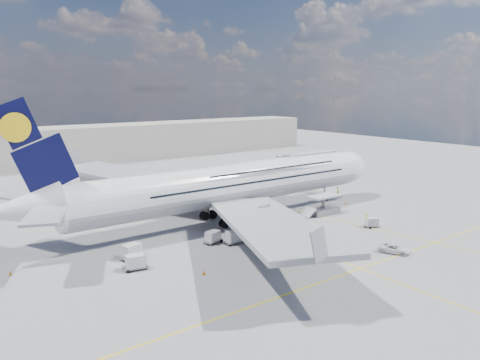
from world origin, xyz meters
TOP-DOWN VIEW (x-y plane):
  - ground at (0.00, 0.00)m, footprint 300.00×300.00m
  - taxi_line_main at (0.00, 0.00)m, footprint 0.25×220.00m
  - taxi_line_cross at (0.00, -20.00)m, footprint 120.00×0.25m
  - taxi_line_diag at (14.00, 10.00)m, footprint 14.16×99.06m
  - airliner at (0.26, 10.00)m, footprint 77.26×79.15m
  - jet_bridge at (29.81, 20.94)m, footprint 18.80×12.10m
  - cargo_loader at (16.82, 2.89)m, footprint 8.53×3.20m
  - terminal at (0.00, 95.00)m, footprint 180.00×16.00m
  - tree_line at (40.00, 140.00)m, footprint 160.00×6.00m
  - dolly_row_a at (-24.64, -2.03)m, footprint 3.51×2.28m
  - dolly_row_b at (-7.56, -1.28)m, footprint 3.33×1.87m
  - dolly_row_c at (-10.09, 0.93)m, footprint 3.36×2.32m
  - dolly_back at (-23.29, 2.12)m, footprint 3.76×2.60m
  - dolly_nose_far at (17.03, -8.68)m, footprint 3.06×2.52m
  - dolly_nose_near at (4.48, -9.86)m, footprint 2.93×2.33m
  - baggage_tug at (1.83, -5.04)m, footprint 2.97×1.95m
  - catering_truck_inner at (-0.93, 25.51)m, footprint 7.18×5.24m
  - catering_truck_outer at (-11.58, 47.95)m, footprint 8.12×6.30m
  - service_van at (8.97, -19.03)m, footprint 3.90×5.10m
  - crew_nose at (31.46, 11.93)m, footprint 0.84×0.87m
  - crew_loader at (19.19, 4.97)m, footprint 1.10×1.05m
  - crew_wing at (-6.13, -9.40)m, footprint 0.48×0.99m
  - crew_van at (19.00, -6.01)m, footprint 0.72×0.86m
  - crew_tug at (-0.93, -15.84)m, footprint 1.25×0.86m
  - cone_nose at (26.49, 5.38)m, footprint 0.41×0.41m
  - cone_wing_left_inner at (-15.84, 28.38)m, footprint 0.43×0.43m
  - cone_wing_left_outer at (-7.73, 30.70)m, footprint 0.44×0.44m
  - cone_wing_right_inner at (-5.20, -6.75)m, footprint 0.43×0.43m
  - cone_wing_right_outer at (-18.19, -9.05)m, footprint 0.51×0.51m
  - cone_tail at (-38.57, 5.96)m, footprint 0.46×0.46m

SIDE VIEW (x-z plane):
  - ground at x=0.00m, z-range 0.00..0.00m
  - taxi_line_main at x=0.00m, z-range 0.00..0.01m
  - taxi_line_cross at x=0.00m, z-range 0.00..0.01m
  - taxi_line_diag at x=14.00m, z-range 0.00..0.01m
  - cone_nose at x=26.49m, z-range -0.01..0.51m
  - cone_wing_right_inner at x=-5.20m, z-range -0.01..0.54m
  - cone_wing_left_inner at x=-15.84m, z-range -0.01..0.54m
  - cone_wing_left_outer at x=-7.73m, z-range -0.01..0.55m
  - cone_tail at x=-38.57m, z-range -0.01..0.57m
  - cone_wing_right_outer at x=-18.19m, z-range -0.01..0.63m
  - service_van at x=8.97m, z-range 0.00..1.29m
  - crew_van at x=19.00m, z-range 0.00..1.51m
  - baggage_tug at x=1.83m, z-range -0.10..1.61m
  - crew_wing at x=-6.13m, z-range 0.00..1.64m
  - dolly_nose_near at x=4.48m, z-range 0.06..1.70m
  - crew_tug at x=-0.93m, z-range 0.00..1.77m
  - crew_loader at x=19.19m, z-range 0.00..1.79m
  - dolly_nose_far at x=17.03m, z-range 0.06..1.77m
  - crew_nose at x=31.46m, z-range 0.00..2.01m
  - dolly_row_c at x=-10.09m, z-range 0.07..2.01m
  - dolly_row_a at x=-24.64m, z-range 0.08..2.14m
  - dolly_row_b at x=-7.56m, z-range 0.08..2.14m
  - dolly_back at x=-23.29m, z-range 0.08..2.25m
  - cargo_loader at x=16.82m, z-range -0.59..3.09m
  - catering_truck_inner at x=-0.93m, z-range -0.11..3.83m
  - catering_truck_outer at x=-11.58m, z-range -0.16..4.30m
  - tree_line at x=40.00m, z-range 0.00..8.00m
  - terminal at x=0.00m, z-range 0.00..12.00m
  - jet_bridge at x=29.81m, z-range 2.60..11.10m
  - airliner at x=0.26m, z-range -4.98..18.72m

